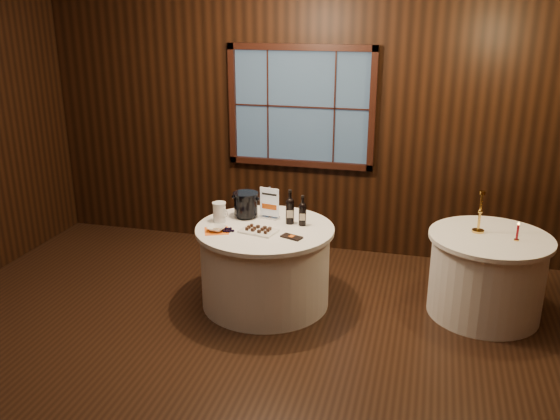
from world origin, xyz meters
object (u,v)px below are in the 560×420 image
(cracker_bowl, at_px, (216,229))
(main_table, at_px, (265,265))
(port_bottle_right, at_px, (302,213))
(red_candle, at_px, (517,233))
(brass_candlestick, at_px, (479,217))
(side_table, at_px, (486,275))
(port_bottle_left, at_px, (290,209))
(glass_pitcher, at_px, (220,212))
(chocolate_box, at_px, (292,237))
(sign_stand, at_px, (270,208))
(ice_bucket, at_px, (246,204))
(chocolate_plate, at_px, (258,230))
(grape_bunch, at_px, (228,230))

(cracker_bowl, bearing_deg, main_table, 26.98)
(port_bottle_right, xyz_separation_m, red_candle, (1.88, 0.10, -0.06))
(cracker_bowl, bearing_deg, brass_candlestick, 14.01)
(main_table, distance_m, side_table, 2.02)
(side_table, xyz_separation_m, port_bottle_left, (-1.80, -0.14, 0.52))
(main_table, distance_m, glass_pitcher, 0.66)
(chocolate_box, bearing_deg, port_bottle_right, 106.68)
(chocolate_box, bearing_deg, sign_stand, 146.49)
(sign_stand, distance_m, brass_candlestick, 1.91)
(side_table, bearing_deg, ice_bucket, -177.93)
(side_table, bearing_deg, main_table, -171.47)
(ice_bucket, distance_m, glass_pitcher, 0.27)
(brass_candlestick, bearing_deg, side_table, -32.11)
(sign_stand, xyz_separation_m, glass_pitcher, (-0.44, -0.20, -0.01))
(sign_stand, xyz_separation_m, red_candle, (2.22, -0.01, -0.04))
(port_bottle_left, distance_m, glass_pitcher, 0.66)
(port_bottle_right, xyz_separation_m, ice_bucket, (-0.57, 0.08, 0.01))
(sign_stand, xyz_separation_m, cracker_bowl, (-0.38, -0.45, -0.08))
(port_bottle_left, xyz_separation_m, brass_candlestick, (1.69, 0.21, -0.00))
(sign_stand, height_order, cracker_bowl, sign_stand)
(side_table, relative_size, red_candle, 6.49)
(main_table, xyz_separation_m, chocolate_plate, (-0.02, -0.13, 0.40))
(ice_bucket, relative_size, brass_candlestick, 0.64)
(sign_stand, bearing_deg, grape_bunch, -110.25)
(glass_pitcher, height_order, red_candle, glass_pitcher)
(ice_bucket, xyz_separation_m, red_candle, (2.46, 0.02, -0.06))
(chocolate_box, relative_size, red_candle, 1.12)
(chocolate_box, bearing_deg, side_table, 36.65)
(port_bottle_left, xyz_separation_m, port_bottle_right, (0.12, -0.02, -0.02))
(sign_stand, height_order, chocolate_box, sign_stand)
(port_bottle_right, distance_m, brass_candlestick, 1.59)
(port_bottle_left, distance_m, chocolate_plate, 0.39)
(chocolate_plate, height_order, glass_pitcher, glass_pitcher)
(grape_bunch, distance_m, red_candle, 2.53)
(port_bottle_right, relative_size, glass_pitcher, 1.54)
(sign_stand, relative_size, grape_bunch, 1.86)
(ice_bucket, bearing_deg, grape_bunch, -94.76)
(red_candle, bearing_deg, port_bottle_right, -177.02)
(main_table, height_order, brass_candlestick, brass_candlestick)
(glass_pitcher, bearing_deg, port_bottle_right, 28.40)
(chocolate_plate, bearing_deg, chocolate_box, -10.61)
(port_bottle_left, height_order, port_bottle_right, port_bottle_left)
(glass_pitcher, xyz_separation_m, red_candle, (2.66, 0.19, -0.03))
(sign_stand, bearing_deg, port_bottle_left, -11.46)
(ice_bucket, height_order, grape_bunch, ice_bucket)
(side_table, height_order, sign_stand, sign_stand)
(port_bottle_left, relative_size, brass_candlestick, 0.85)
(main_table, relative_size, chocolate_box, 6.87)
(cracker_bowl, bearing_deg, port_bottle_right, 25.36)
(brass_candlestick, distance_m, red_candle, 0.35)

